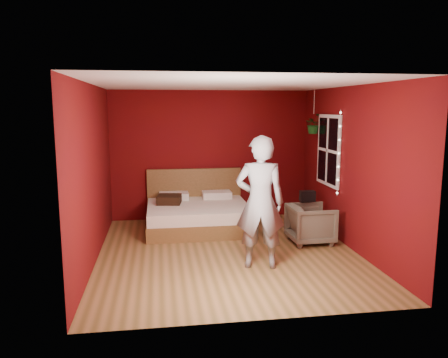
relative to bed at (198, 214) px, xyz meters
The scene contains 10 objects.
floor 1.55m from the bed, 77.03° to the right, with size 4.50×4.50×0.00m, color olive.
room_walls 2.07m from the bed, 77.03° to the right, with size 4.04×4.54×2.62m.
window 2.68m from the bed, 14.22° to the right, with size 0.05×0.97×1.27m.
fairy_lights 2.82m from the bed, 25.93° to the right, with size 0.04×0.04×1.45m.
bed is the anchor object (origin of this frame).
person 2.37m from the bed, 72.38° to the right, with size 0.69×0.45×1.89m, color gray.
armchair 2.16m from the bed, 33.29° to the right, with size 0.69×0.71×0.65m, color #64604F.
handbag 2.09m from the bed, 26.10° to the right, with size 0.26×0.13×0.19m, color black.
throw_pillow 0.60m from the bed, 169.96° to the left, with size 0.43×0.43×0.15m, color black.
hanging_plant 2.79m from the bed, ahead, with size 0.41×0.38×0.84m.
Camera 1 is at (-1.04, -6.52, 2.26)m, focal length 35.00 mm.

